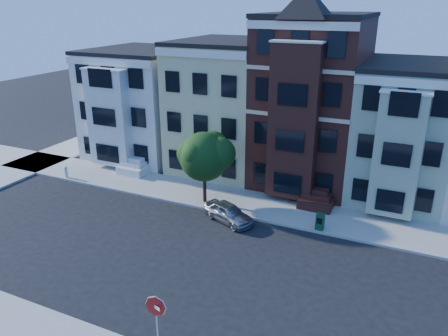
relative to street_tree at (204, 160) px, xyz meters
The scene contains 11 objects.
ground 9.21m from the street_tree, 53.16° to the right, with size 120.00×120.00×0.00m, color black.
far_sidewalk 6.14m from the street_tree, 11.85° to the left, with size 60.00×4.00×0.15m, color #9E9B93.
house_white 12.48m from the street_tree, 142.31° to the left, with size 8.00×9.00×9.00m, color silver.
house_yellow 8.01m from the street_tree, 103.50° to the left, with size 7.00×9.00×10.00m, color beige.
house_brown 9.61m from the street_tree, 55.68° to the left, with size 7.00×9.00×12.00m, color #371712.
house_green 13.99m from the street_tree, 33.01° to the left, with size 6.00×9.00×9.00m, color #9BAC91.
street_tree is the anchor object (origin of this frame).
parked_car 4.00m from the street_tree, 34.01° to the right, with size 1.44×3.58×1.22m, color #9CA0A4.
newspaper_box 8.49m from the street_tree, ahead, with size 0.46×0.41×1.03m, color #174F2C.
fire_hydrant 12.14m from the street_tree, behind, with size 0.26×0.26×0.73m, color silver.
stop_sign 14.18m from the street_tree, 70.06° to the right, with size 0.88×0.12×3.20m, color #A41410, non-canonical shape.
Camera 1 is at (7.41, -17.24, 13.01)m, focal length 35.00 mm.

